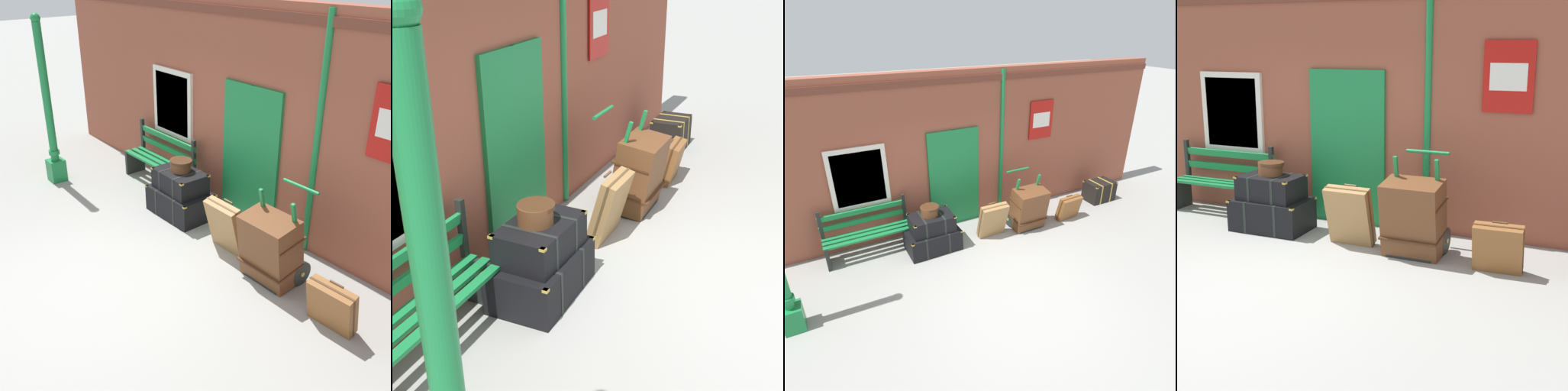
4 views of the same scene
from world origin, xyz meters
TOP-DOWN VIEW (x-y plane):
  - ground_plane at (0.00, 0.00)m, footprint 60.00×60.00m
  - brick_facade at (-0.01, 2.60)m, footprint 10.40×0.35m
  - platform_bench at (-1.88, 2.16)m, footprint 1.60×0.43m
  - steamer_trunk_base at (-0.76, 1.73)m, footprint 1.02×0.66m
  - steamer_trunk_middle at (-0.76, 1.73)m, footprint 0.82×0.57m
  - round_hatbox at (-0.77, 1.76)m, footprint 0.35×0.33m
  - porters_trolley at (1.32, 1.71)m, footprint 0.71×0.66m
  - large_brown_trunk at (1.32, 1.53)m, footprint 0.70×0.56m
  - suitcase_umber at (2.34, 1.41)m, footprint 0.55×0.31m
  - suitcase_cream at (0.48, 1.57)m, footprint 0.58×0.36m

SIDE VIEW (x-z plane):
  - ground_plane at x=0.00m, z-range 0.00..0.00m
  - steamer_trunk_base at x=-0.76m, z-range 0.00..0.42m
  - porters_trolley at x=1.32m, z-range -0.32..0.86m
  - suitcase_umber at x=2.34m, z-range -0.01..0.57m
  - suitcase_cream at x=0.48m, z-range -0.01..0.77m
  - platform_bench at x=-1.88m, z-range -0.06..0.95m
  - large_brown_trunk at x=1.32m, z-range 0.00..0.93m
  - steamer_trunk_middle at x=-0.76m, z-range 0.42..0.74m
  - round_hatbox at x=-0.77m, z-range 0.75..0.93m
  - brick_facade at x=-0.01m, z-range 0.00..3.20m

